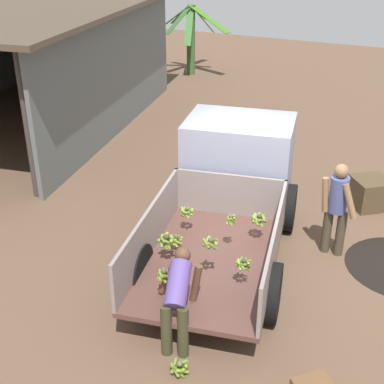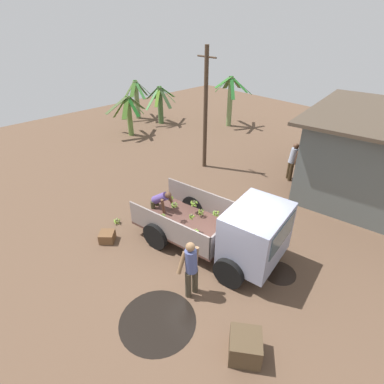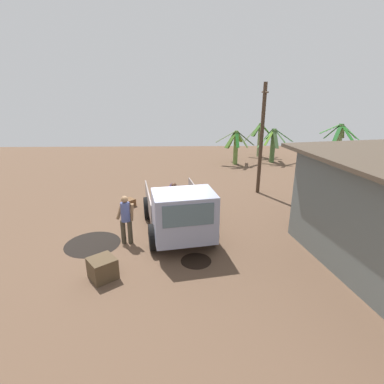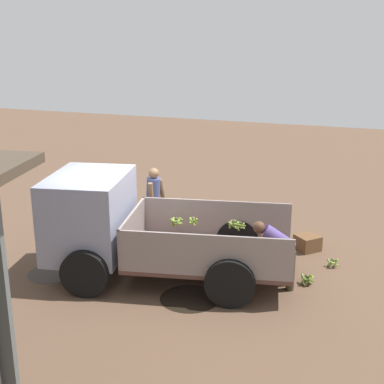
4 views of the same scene
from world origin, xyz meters
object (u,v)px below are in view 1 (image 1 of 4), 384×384
Objects in this scene: person_foreground_visitor at (337,205)px; banana_bunch_on_ground_1 at (180,367)px; wooden_crate_1 at (370,193)px; person_worker_loading at (178,296)px; cargo_truck at (233,179)px.

person_foreground_visitor is 3.89m from banana_bunch_on_ground_1.
wooden_crate_1 is at bearing 173.16° from person_foreground_visitor.
person_worker_loading is at bearing 161.26° from wooden_crate_1.
person_foreground_visitor is 2.15m from wooden_crate_1.
cargo_truck is at bearing -7.36° from person_worker_loading.
banana_bunch_on_ground_1 is at bearing 165.53° from wooden_crate_1.
person_worker_loading is 5.43m from wooden_crate_1.
wooden_crate_1 reaches higher than banana_bunch_on_ground_1.
wooden_crate_1 is (2.03, -0.31, -0.64)m from person_foreground_visitor.
person_foreground_visitor is 1.31× the size of person_worker_loading.
banana_bunch_on_ground_1 is (-3.62, 1.14, -0.83)m from person_foreground_visitor.
banana_bunch_on_ground_1 is (-0.53, -0.28, -0.66)m from person_worker_loading.
person_foreground_visitor is (-0.02, -1.87, -0.10)m from cargo_truck.
cargo_truck is 3.05m from wooden_crate_1.
wooden_crate_1 is at bearing -14.47° from banana_bunch_on_ground_1.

